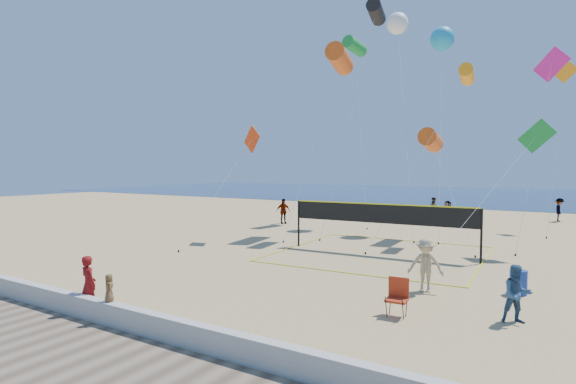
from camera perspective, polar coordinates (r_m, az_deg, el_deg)
The scene contains 26 objects.
ground at distance 13.73m, azimuth -4.78°, elevation -14.61°, with size 120.00×120.00×0.00m, color tan.
ocean at distance 73.08m, azimuth 25.24°, elevation -0.39°, with size 140.00×50.00×0.03m, color #10264C.
seawall at distance 11.48m, azimuth -14.04°, elevation -16.74°, with size 32.00×0.30×0.60m, color beige.
boardwalk at distance 10.39m, azimuth -22.45°, elevation -20.78°, with size 32.00×3.60×0.03m, color #796652.
woman at distance 14.30m, azimuth -23.99°, elevation -10.68°, with size 0.61×0.40×1.67m, color maroon.
toddler at distance 13.16m, azimuth -21.77°, elevation -11.23°, with size 0.36×0.24×0.74m, color brown.
bystander_a at distance 13.79m, azimuth 27.07°, elevation -11.46°, with size 0.77×0.60×1.58m, color #2E4D73.
bystander_b at distance 15.95m, azimuth 17.07°, elevation -8.85°, with size 1.17×0.67×1.82m, color tan.
far_person_0 at distance 33.27m, azimuth -0.62°, elevation -2.45°, with size 1.09×0.45×1.86m, color gray.
far_person_1 at distance 34.15m, azimuth 19.57°, elevation -2.54°, with size 1.67×0.53×1.80m, color gray.
far_person_3 at distance 37.98m, azimuth 18.06°, elevation -1.98°, with size 0.85×0.66×1.75m, color gray.
far_person_4 at distance 40.29m, azimuth 31.22°, elevation -1.96°, with size 1.17×0.67×1.81m, color gray.
camp_chair at distance 13.32m, azimuth 13.74°, elevation -12.54°, with size 0.61×0.74×1.19m.
trash_barrel at distance 16.85m, azimuth 27.21°, elevation -10.17°, with size 0.54×0.54×0.81m, color #173597.
volleyball_net at distance 22.07m, azimuth 11.70°, elevation -3.42°, with size 9.46×9.31×2.45m.
kite_0 at distance 29.49m, azimuth 6.58°, elevation 16.43°, with size 1.94×6.60×11.75m.
kite_1 at distance 29.79m, azimuth 11.12°, elevation 21.48°, with size 2.39×5.09×14.16m.
kite_2 at distance 27.28m, azimuth 21.73°, elevation 13.68°, with size 3.87×7.17×9.78m.
kite_3 at distance 25.74m, azimuth -5.00°, elevation 6.08°, with size 1.64×5.39×6.59m.
kite_4 at distance 24.04m, azimuth 28.55°, elevation 5.58°, with size 4.33×6.91×6.48m.
kite_5 at distance 26.40m, azimuth 30.30°, elevation 12.86°, with size 2.04×2.93×10.15m.
kite_6 at distance 35.78m, azimuth 13.72°, elevation 20.07°, with size 4.65×8.98×15.42m.
kite_7 at distance 32.86m, azimuth 19.00°, elevation 17.93°, with size 2.41×7.11×13.43m.
kite_8 at distance 36.64m, azimuth 8.49°, elevation 17.82°, with size 3.46×5.49×14.12m.
kite_9 at distance 35.66m, azimuth 31.75°, elevation 11.59°, with size 1.50×5.58×11.23m.
kite_10 at distance 27.56m, azimuth 17.68°, elevation 6.26°, with size 3.88×5.92×6.43m.
Camera 1 is at (7.73, -10.55, 4.20)m, focal length 28.00 mm.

